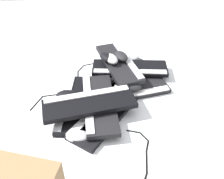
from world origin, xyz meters
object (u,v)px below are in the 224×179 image
object	(u,v)px
mouse_3	(111,59)
mouse_2	(67,95)
keyboard_1	(116,75)
keyboard_5	(89,103)
mouse_1	(131,87)
mouse_0	(121,56)
keyboard_2	(76,103)
keyboard_4	(99,103)
keyboard_0	(129,90)
mouse_4	(132,58)
keyboard_6	(130,68)
keyboard_3	(105,114)
mouse_6	(107,57)
keyboard_7	(119,63)
mouse_5	(78,136)

from	to	relation	value
mouse_3	mouse_2	bearing A→B (deg)	112.34
keyboard_1	keyboard_5	xyz separation A→B (m)	(-0.14, -0.32, 0.06)
mouse_1	keyboard_5	bearing A→B (deg)	-145.56
mouse_1	keyboard_1	bearing A→B (deg)	113.27
mouse_0	mouse_3	size ratio (longest dim) A/B	1.00
keyboard_5	mouse_3	world-z (taller)	mouse_3
keyboard_1	mouse_0	bearing A→B (deg)	59.37
keyboard_2	keyboard_4	bearing A→B (deg)	-17.32
keyboard_0	mouse_4	world-z (taller)	mouse_4
keyboard_1	mouse_1	bearing A→B (deg)	-66.79
keyboard_0	mouse_2	xyz separation A→B (m)	(-0.32, -0.07, 0.04)
mouse_1	keyboard_4	bearing A→B (deg)	-146.04
keyboard_2	keyboard_4	world-z (taller)	keyboard_4
keyboard_2	mouse_0	xyz separation A→B (m)	(0.25, 0.30, 0.10)
keyboard_6	mouse_2	world-z (taller)	mouse_2
keyboard_2	keyboard_3	bearing A→B (deg)	-29.68
keyboard_0	mouse_1	world-z (taller)	mouse_1
keyboard_3	keyboard_1	bearing A→B (deg)	78.44
keyboard_5	mouse_6	bearing A→B (deg)	75.83
keyboard_1	keyboard_6	world-z (taller)	keyboard_6
keyboard_7	mouse_0	bearing A→B (deg)	46.78
mouse_0	mouse_5	world-z (taller)	mouse_0
keyboard_0	mouse_5	bearing A→B (deg)	-128.11
keyboard_7	keyboard_2	bearing A→B (deg)	-129.72
keyboard_5	keyboard_6	distance (m)	0.41
keyboard_5	keyboard_7	distance (m)	0.39
mouse_3	mouse_5	distance (m)	0.53
keyboard_7	mouse_1	size ratio (longest dim) A/B	4.22
mouse_1	keyboard_6	bearing A→B (deg)	87.73
keyboard_5	mouse_4	distance (m)	0.56
keyboard_1	mouse_3	distance (m)	0.10
keyboard_5	keyboard_4	bearing A→B (deg)	36.22
keyboard_2	mouse_4	world-z (taller)	mouse_4
keyboard_6	keyboard_3	bearing A→B (deg)	-112.84
mouse_2	mouse_4	xyz separation A→B (m)	(0.37, 0.40, -0.03)
keyboard_1	keyboard_4	distance (m)	0.30
keyboard_6	mouse_4	world-z (taller)	keyboard_6
mouse_1	mouse_4	bearing A→B (deg)	84.12
mouse_5	keyboard_7	bearing A→B (deg)	-106.94
mouse_5	mouse_1	bearing A→B (deg)	-125.78
keyboard_0	mouse_6	size ratio (longest dim) A/B	4.21
mouse_3	mouse_4	xyz separation A→B (m)	(0.14, 0.15, -0.09)
mouse_4	mouse_5	distance (m)	0.71
keyboard_1	keyboard_3	size ratio (longest dim) A/B	1.02
keyboard_3	mouse_2	distance (m)	0.23
keyboard_3	mouse_5	size ratio (longest dim) A/B	4.08
mouse_2	mouse_6	size ratio (longest dim) A/B	1.00
keyboard_2	mouse_2	distance (m)	0.06
keyboard_5	mouse_2	xyz separation A→B (m)	(-0.12, 0.10, -0.02)
keyboard_0	mouse_6	xyz separation A→B (m)	(-0.11, 0.19, 0.10)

